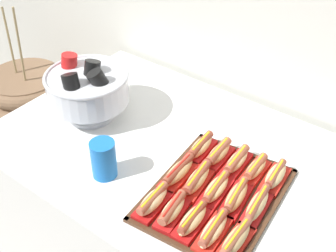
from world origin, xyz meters
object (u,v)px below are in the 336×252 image
at_px(hot_dog_13, 255,169).
at_px(hot_dog_14, 275,176).
at_px(floor_vase, 34,121).
at_px(hot_dog_1, 172,211).
at_px(hot_dog_4, 235,240).
at_px(hot_dog_11, 218,154).
at_px(hot_dog_8, 236,197).
at_px(hot_dog_3, 213,231).
at_px(hot_dog_10, 201,147).
at_px(punch_bowl, 87,87).
at_px(hot_dog_9, 257,206).
at_px(serving_tray, 215,195).
at_px(hot_dog_7, 216,189).
at_px(hot_dog_12, 237,161).
at_px(hot_dog_5, 178,172).
at_px(hot_dog_0, 153,201).
at_px(hot_dog_6, 197,180).
at_px(hot_dog_2, 192,221).
at_px(cup_stack, 104,159).

distance_m(hot_dog_13, hot_dog_14, 0.08).
relative_size(floor_vase, hot_dog_14, 6.30).
bearing_deg(hot_dog_1, hot_dog_4, 5.38).
bearing_deg(hot_dog_11, hot_dog_8, -42.34).
bearing_deg(hot_dog_11, hot_dog_3, -60.17).
bearing_deg(hot_dog_3, hot_dog_11, 119.83).
relative_size(hot_dog_10, punch_bowl, 0.48).
distance_m(hot_dog_4, hot_dog_11, 0.40).
bearing_deg(floor_vase, hot_dog_10, -4.43).
bearing_deg(hot_dog_9, serving_tray, -174.62).
height_order(hot_dog_8, hot_dog_14, same).
bearing_deg(hot_dog_9, hot_dog_7, -174.62).
bearing_deg(hot_dog_11, hot_dog_12, 5.38).
bearing_deg(floor_vase, hot_dog_4, -14.20).
xyz_separation_m(hot_dog_11, punch_bowl, (-0.59, -0.08, 0.11)).
relative_size(floor_vase, hot_dog_5, 5.62).
bearing_deg(hot_dog_8, hot_dog_4, -60.17).
distance_m(floor_vase, hot_dog_7, 1.50).
xyz_separation_m(hot_dog_0, hot_dog_12, (0.12, 0.34, -0.00)).
bearing_deg(hot_dog_12, hot_dog_10, -174.62).
bearing_deg(floor_vase, hot_dog_1, -17.28).
xyz_separation_m(hot_dog_5, hot_dog_12, (0.13, 0.18, -0.00)).
distance_m(floor_vase, hot_dog_12, 1.47).
bearing_deg(serving_tray, hot_dog_0, -126.89).
height_order(hot_dog_3, hot_dog_7, hot_dog_3).
relative_size(hot_dog_5, hot_dog_10, 1.09).
distance_m(hot_dog_10, hot_dog_12, 0.15).
bearing_deg(hot_dog_10, hot_dog_6, -60.17).
distance_m(hot_dog_2, hot_dog_13, 0.34).
distance_m(hot_dog_11, punch_bowl, 0.61).
xyz_separation_m(hot_dog_0, hot_dog_9, (0.28, 0.19, -0.00)).
bearing_deg(hot_dog_14, serving_tray, -126.89).
distance_m(hot_dog_6, hot_dog_8, 0.15).
distance_m(floor_vase, hot_dog_3, 1.62).
bearing_deg(hot_dog_7, serving_tray, 161.57).
xyz_separation_m(floor_vase, hot_dog_7, (1.40, -0.25, 0.49)).
relative_size(hot_dog_3, hot_dog_12, 1.07).
bearing_deg(cup_stack, hot_dog_14, 32.85).
bearing_deg(hot_dog_3, hot_dog_5, 149.13).
distance_m(hot_dog_13, cup_stack, 0.55).
relative_size(hot_dog_11, hot_dog_12, 0.97).
height_order(hot_dog_2, hot_dog_9, hot_dog_9).
height_order(hot_dog_3, hot_dog_12, same).
bearing_deg(hot_dog_9, hot_dog_13, 119.83).
distance_m(hot_dog_12, hot_dog_14, 0.15).
bearing_deg(hot_dog_10, hot_dog_1, -71.81).
bearing_deg(punch_bowl, floor_vase, 166.56).
bearing_deg(hot_dog_0, hot_dog_10, 95.38).
bearing_deg(serving_tray, hot_dog_6, -174.62).
height_order(hot_dog_2, hot_dog_13, hot_dog_2).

